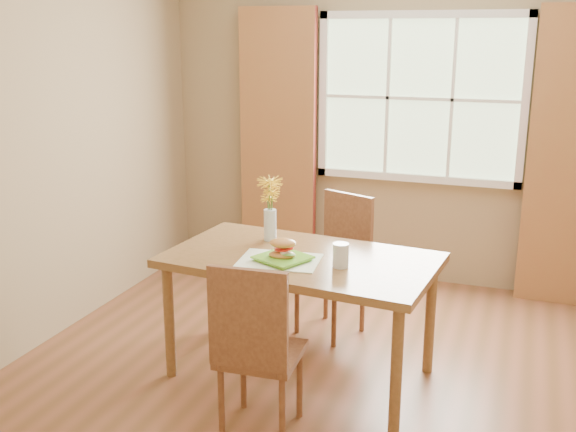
% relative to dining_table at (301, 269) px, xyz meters
% --- Properties ---
extents(room, '(4.24, 3.84, 2.74)m').
position_rel_dining_table_xyz_m(room, '(0.35, -0.04, 0.68)').
color(room, brown).
rests_on(room, ground).
extents(window, '(1.62, 0.06, 1.32)m').
position_rel_dining_table_xyz_m(window, '(0.35, 1.83, 0.83)').
color(window, '#B3CF9C').
rests_on(window, room).
extents(curtain_left, '(0.65, 0.08, 2.20)m').
position_rel_dining_table_xyz_m(curtain_left, '(-0.80, 1.74, 0.43)').
color(curtain_left, maroon).
rests_on(curtain_left, room).
extents(curtain_right, '(0.65, 0.08, 2.20)m').
position_rel_dining_table_xyz_m(curtain_right, '(1.50, 1.74, 0.43)').
color(curtain_right, maroon).
rests_on(curtain_right, room).
extents(dining_table, '(1.61, 1.00, 0.75)m').
position_rel_dining_table_xyz_m(dining_table, '(0.00, 0.00, 0.00)').
color(dining_table, brown).
rests_on(dining_table, room).
extents(chair_near, '(0.42, 0.42, 0.95)m').
position_rel_dining_table_xyz_m(chair_near, '(0.00, -0.70, -0.15)').
color(chair_near, brown).
rests_on(chair_near, room).
extents(chair_far, '(0.51, 0.51, 0.95)m').
position_rel_dining_table_xyz_m(chair_far, '(0.03, 0.70, -0.15)').
color(chair_far, brown).
rests_on(chair_far, room).
extents(placemat, '(0.48, 0.38, 0.01)m').
position_rel_dining_table_xyz_m(placemat, '(-0.09, -0.12, 0.08)').
color(placemat, '#E4EFCA').
rests_on(placemat, dining_table).
extents(plate, '(0.35, 0.35, 0.01)m').
position_rel_dining_table_xyz_m(plate, '(-0.07, -0.12, 0.09)').
color(plate, '#63B72D').
rests_on(plate, placemat).
extents(croissant_sandwich, '(0.17, 0.13, 0.12)m').
position_rel_dining_table_xyz_m(croissant_sandwich, '(-0.07, -0.12, 0.15)').
color(croissant_sandwich, '#CE8946').
rests_on(croissant_sandwich, plate).
extents(water_glass, '(0.09, 0.09, 0.14)m').
position_rel_dining_table_xyz_m(water_glass, '(0.27, -0.10, 0.14)').
color(water_glass, silver).
rests_on(water_glass, dining_table).
extents(flower_vase, '(0.16, 0.16, 0.40)m').
position_rel_dining_table_xyz_m(flower_vase, '(-0.28, 0.23, 0.33)').
color(flower_vase, silver).
rests_on(flower_vase, dining_table).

